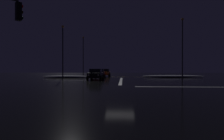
% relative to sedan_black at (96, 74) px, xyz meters
% --- Properties ---
extents(ground, '(120.00, 120.00, 0.10)m').
position_rel_sedan_black_xyz_m(ground, '(3.69, -10.50, -0.85)').
color(ground, black).
extents(stop_line_north, '(0.35, 14.95, 0.01)m').
position_rel_sedan_black_xyz_m(stop_line_north, '(3.69, -1.80, -0.80)').
color(stop_line_north, white).
rests_on(stop_line_north, ground).
extents(centre_line_ns, '(22.00, 0.15, 0.01)m').
position_rel_sedan_black_xyz_m(centre_line_ns, '(3.69, 9.80, -0.80)').
color(centre_line_ns, yellow).
rests_on(centre_line_ns, ground).
extents(crosswalk_bar_east, '(14.95, 0.40, 0.01)m').
position_rel_sedan_black_xyz_m(crosswalk_bar_east, '(12.50, -10.50, -0.80)').
color(crosswalk_bar_east, white).
rests_on(crosswalk_bar_east, ground).
extents(snow_bank_left_curb, '(8.48, 1.50, 0.43)m').
position_rel_sedan_black_xyz_m(snow_bank_left_curb, '(-5.82, 4.90, -0.58)').
color(snow_bank_left_curb, white).
rests_on(snow_bank_left_curb, ground).
extents(snow_bank_right_curb, '(11.39, 1.50, 0.41)m').
position_rel_sedan_black_xyz_m(snow_bank_right_curb, '(13.20, 8.41, -0.60)').
color(snow_bank_right_curb, white).
rests_on(snow_bank_right_curb, ground).
extents(sedan_black, '(2.02, 4.33, 1.57)m').
position_rel_sedan_black_xyz_m(sedan_black, '(0.00, 0.00, 0.00)').
color(sedan_black, black).
rests_on(sedan_black, ground).
extents(sedan_red, '(2.02, 4.33, 1.57)m').
position_rel_sedan_black_xyz_m(sedan_red, '(-0.38, 6.67, 0.00)').
color(sedan_red, maroon).
rests_on(sedan_red, ground).
extents(sedan_orange, '(2.02, 4.33, 1.57)m').
position_rel_sedan_black_xyz_m(sedan_orange, '(0.13, 12.92, 0.00)').
color(sedan_orange, '#C66014').
rests_on(sedan_orange, ground).
extents(streetlamp_left_far, '(0.44, 0.44, 9.78)m').
position_rel_sedan_black_xyz_m(streetlamp_left_far, '(-6.12, 19.80, 4.79)').
color(streetlamp_left_far, '#424247').
rests_on(streetlamp_left_far, ground).
extents(streetlamp_left_near, '(0.44, 0.44, 8.87)m').
position_rel_sedan_black_xyz_m(streetlamp_left_near, '(-6.12, 3.80, 4.32)').
color(streetlamp_left_near, '#424247').
rests_on(streetlamp_left_near, ground).
extents(streetlamp_right_near, '(0.44, 0.44, 9.80)m').
position_rel_sedan_black_xyz_m(streetlamp_right_near, '(13.50, 3.80, 4.80)').
color(streetlamp_right_near, '#424247').
rests_on(streetlamp_right_near, ground).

